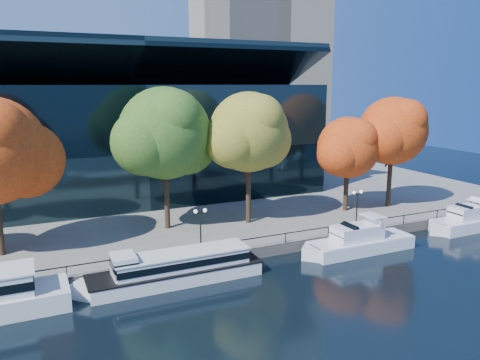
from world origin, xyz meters
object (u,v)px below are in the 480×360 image
tour_boat (172,268)px  tree_3 (250,134)px  tree_2 (167,135)px  tree_4 (349,149)px  lamp_2 (357,200)px  cruiser_far (468,220)px  lamp_1 (200,220)px  cruiser_near (357,241)px  tree_5 (394,132)px

tour_boat → tree_3: 18.08m
tree_2 → tree_4: tree_2 is taller
tree_3 → lamp_2: (9.58, -6.38, -6.88)m
cruiser_far → tree_4: (-9.51, 9.54, 7.42)m
tree_4 → lamp_1: 22.36m
tree_2 → tour_boat: bearing=-105.5°
tour_boat → lamp_2: lamp_2 is taller
cruiser_near → tree_3: size_ratio=0.85×
lamp_1 → cruiser_near: bearing=-15.3°
tree_5 → lamp_1: (-27.13, -5.31, -6.32)m
tree_3 → lamp_2: tree_3 is taller
cruiser_near → tree_5: size_ratio=0.89×
tree_4 → tree_3: bearing=178.4°
tree_4 → tour_boat: bearing=-159.4°
cruiser_near → tree_2: size_ratio=0.82×
cruiser_far → lamp_2: bearing=164.7°
lamp_2 → tree_4: bearing=61.0°
tree_2 → tree_5: tree_2 is taller
tree_2 → tree_4: (21.62, -2.13, -2.39)m
lamp_2 → tree_5: bearing=29.4°
tree_3 → tree_2: bearing=168.5°
lamp_1 → lamp_2: bearing=0.0°
tree_2 → lamp_1: size_ratio=3.70×
cruiser_near → tree_4: size_ratio=1.07×
tree_5 → cruiser_near: bearing=-143.2°
tour_boat → lamp_1: size_ratio=3.91×
tree_5 → cruiser_far: bearing=-68.8°
tree_5 → lamp_2: tree_5 is taller
tree_3 → lamp_1: size_ratio=3.56×
tree_2 → tree_3: tree_2 is taller
cruiser_near → cruiser_far: cruiser_far is taller
tour_boat → tree_5: 33.30m
cruiser_far → tree_4: tree_4 is taller
cruiser_far → tree_5: tree_5 is taller
tree_4 → lamp_2: bearing=-119.0°
tour_boat → tree_4: (24.79, 9.34, 7.27)m
lamp_1 → tour_boat: bearing=-138.5°
tour_boat → tree_2: tree_2 is taller
lamp_1 → tree_4: bearing=16.0°
lamp_2 → tree_3: bearing=146.3°
tree_3 → tree_5: size_ratio=1.05×
cruiser_near → tree_3: bearing=122.2°
tree_5 → lamp_2: bearing=-150.6°
cruiser_far → tree_5: size_ratio=0.79×
tour_boat → tree_5: size_ratio=1.16×
cruiser_far → tree_2: size_ratio=0.72×
cruiser_near → lamp_2: 5.80m
cruiser_far → tree_3: (-22.42, 9.90, 9.74)m
tree_2 → lamp_1: (0.57, -8.15, -6.95)m
cruiser_far → lamp_2: size_ratio=2.68×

